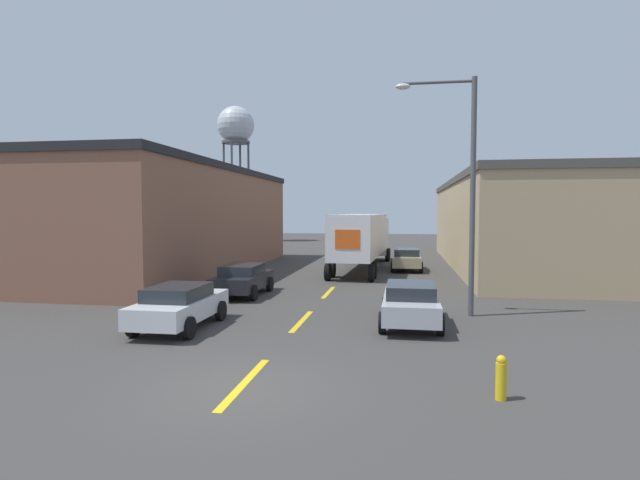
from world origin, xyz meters
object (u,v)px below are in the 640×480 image
at_px(semi_truck, 364,236).
at_px(street_lamp, 463,179).
at_px(parked_car_left_far, 243,279).
at_px(parked_car_left_near, 180,305).
at_px(parked_car_right_far, 407,259).
at_px(water_tower, 236,128).
at_px(fire_hydrant, 501,378).
at_px(parked_car_right_near, 411,303).

relative_size(semi_truck, street_lamp, 1.68).
distance_m(parked_car_left_far, parked_car_left_near, 6.66).
bearing_deg(parked_car_left_near, parked_car_right_far, 67.28).
relative_size(water_tower, street_lamp, 2.04).
bearing_deg(semi_truck, parked_car_left_far, -108.61).
bearing_deg(parked_car_right_far, street_lamp, -82.50).
distance_m(parked_car_left_near, street_lamp, 10.98).
relative_size(water_tower, fire_hydrant, 19.29).
height_order(parked_car_right_far, water_tower, water_tower).
bearing_deg(parked_car_left_near, street_lamp, 20.88).
xyz_separation_m(parked_car_left_far, parked_car_right_far, (7.55, 11.36, 0.00)).
bearing_deg(parked_car_right_far, semi_truck, 167.60).
xyz_separation_m(parked_car_right_near, water_tower, (-22.14, 46.73, 14.24)).
distance_m(parked_car_right_near, street_lamp, 5.06).
bearing_deg(fire_hydrant, parked_car_left_near, 152.25).
bearing_deg(fire_hydrant, parked_car_left_far, 128.78).
xyz_separation_m(semi_truck, parked_car_left_near, (-4.64, -18.66, -1.48)).
relative_size(semi_truck, parked_car_left_far, 3.38).
relative_size(parked_car_right_near, water_tower, 0.24).
bearing_deg(parked_car_left_near, parked_car_left_far, 90.00).
distance_m(parked_car_left_far, street_lamp, 10.81).
xyz_separation_m(semi_truck, parked_car_right_near, (2.90, -16.96, -1.48)).
bearing_deg(water_tower, street_lamp, -61.80).
xyz_separation_m(parked_car_right_near, fire_hydrant, (1.72, -6.58, -0.32)).
distance_m(parked_car_right_far, water_tower, 40.22).
xyz_separation_m(parked_car_right_far, water_tower, (-22.14, 30.42, 14.24)).
xyz_separation_m(parked_car_left_far, parked_car_left_near, (0.00, -6.66, 0.00)).
xyz_separation_m(water_tower, fire_hydrant, (23.86, -53.31, -14.55)).
bearing_deg(parked_car_right_far, parked_car_left_near, -112.72).
distance_m(parked_car_right_near, fire_hydrant, 6.81).
bearing_deg(fire_hydrant, water_tower, 114.11).
relative_size(parked_car_left_far, street_lamp, 0.50).
bearing_deg(parked_car_left_near, fire_hydrant, -27.75).
height_order(parked_car_left_near, parked_car_right_near, same).
bearing_deg(parked_car_right_near, water_tower, 115.35).
relative_size(semi_truck, parked_car_right_far, 3.38).
relative_size(semi_truck, water_tower, 0.82).
height_order(parked_car_left_near, water_tower, water_tower).
relative_size(parked_car_left_near, street_lamp, 0.50).
bearing_deg(parked_car_left_far, parked_car_right_far, 56.41).
height_order(parked_car_left_near, street_lamp, street_lamp).
distance_m(parked_car_left_far, water_tower, 46.49).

